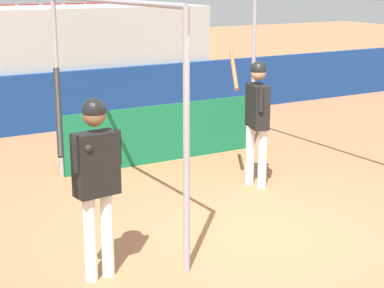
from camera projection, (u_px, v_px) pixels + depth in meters
ground_plane at (259, 235)px, 7.84m from camera, size 60.00×60.00×0.00m
outfield_wall at (67, 101)px, 13.24m from camera, size 24.00×0.12×1.21m
bleacher_section at (45, 63)px, 14.13m from camera, size 7.05×2.40×2.49m
batting_cage at (189, 98)px, 10.07m from camera, size 3.76×3.97×2.81m
player_batter at (257, 111)px, 9.43m from camera, size 0.55×0.95×2.00m
player_waiting at (95, 170)px, 6.42m from camera, size 0.77×0.56×2.21m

